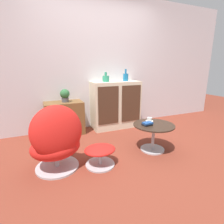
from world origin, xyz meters
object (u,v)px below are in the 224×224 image
Objects in this scene: tv_console at (65,118)px; teacup at (149,120)px; egg_chair at (57,140)px; ottoman at (100,152)px; sideboard at (116,105)px; vase_leftmost at (106,78)px; book_stack at (147,124)px; potted_plant at (65,95)px; coffee_table at (153,132)px; vase_inner_left at (126,77)px.

tv_console is 1.56m from teacup.
tv_console is at bearing 77.39° from egg_chair.
ottoman is 0.98m from teacup.
vase_leftmost is (-0.21, 0.00, 0.54)m from sideboard.
potted_plant is at bearing 128.73° from book_stack.
coffee_table is 0.22m from teacup.
coffee_table is 5.14× the size of teacup.
tv_console is at bearing 178.95° from sideboard.
sideboard is at bearing -1.06° from vase_leftmost.
tv_console reaches higher than teacup.
vase_leftmost is 1.34m from book_stack.
ottoman is 0.89m from coffee_table.
tv_console is 1.45m from vase_inner_left.
vase_leftmost is at bearing 107.71° from teacup.
book_stack reaches higher than ottoman.
book_stack is (-0.12, 0.00, 0.15)m from coffee_table.
teacup is (0.91, 0.25, 0.26)m from ottoman.
sideboard is 1.75m from egg_chair.
tv_console is 1.13× the size of coffee_table.
coffee_table is 3.30× the size of vase_leftmost.
vase_inner_left reaches higher than teacup.
coffee_table reaches higher than ottoman.
egg_chair is 3.56× the size of vase_inner_left.
tv_console is 3.74× the size of vase_leftmost.
sideboard reaches higher than book_stack.
teacup reaches higher than coffee_table.
coffee_table is 4.14× the size of book_stack.
sideboard is 0.58m from vase_leftmost.
book_stack is at bearing 179.40° from coffee_table.
vase_inner_left is at bearing 0.99° from sideboard.
egg_chair is at bearing 179.09° from coffee_table.
egg_chair is (-1.30, -1.17, -0.08)m from sideboard.
teacup is at bearing -95.75° from vase_inner_left.
teacup is (1.15, -1.05, 0.13)m from tv_console.
vase_leftmost is at bearing -180.00° from vase_inner_left.
tv_console is 0.81× the size of egg_chair.
tv_console is 0.43m from potted_plant.
potted_plant is at bearing 99.04° from ottoman.
ottoman is at bearing -121.93° from sideboard.
egg_chair is 0.56m from ottoman.
egg_chair reaches higher than coffee_table.
potted_plant is 1.60× the size of book_stack.
book_stack is at bearing -91.52° from sideboard.
potted_plant reaches higher than book_stack.
sideboard is 6.69× the size of book_stack.
vase_leftmost is 0.77× the size of vase_inner_left.
teacup is (-0.10, -1.03, -0.60)m from vase_inner_left.
vase_inner_left is at bearing -0.73° from potted_plant.
book_stack is (0.76, 0.09, 0.26)m from ottoman.
potted_plant is at bearing 178.87° from vase_leftmost.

